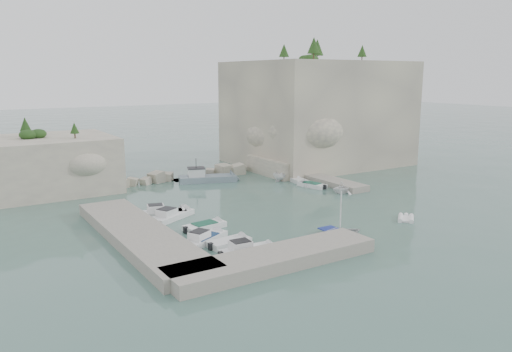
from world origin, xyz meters
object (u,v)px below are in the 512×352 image
rowboat (340,238)px  tender_east_a (342,193)px  motorboat_f (248,254)px  inflatable_dinghy (406,220)px  motorboat_d (205,242)px  work_boat (208,182)px  tender_east_c (303,184)px  motorboat_c (205,229)px  motorboat_b (172,219)px  motorboat_e (229,245)px  tender_east_b (312,187)px  tender_east_d (283,180)px  motorboat_a (163,216)px

rowboat → tender_east_a: 18.44m
motorboat_f → inflatable_dinghy: (19.15, -0.19, 0.00)m
motorboat_d → work_boat: bearing=35.4°
motorboat_d → tender_east_c: (22.52, 14.79, 0.00)m
motorboat_d → work_boat: size_ratio=0.63×
motorboat_c → inflatable_dinghy: (19.13, -8.47, 0.00)m
motorboat_b → motorboat_f: bearing=-112.4°
motorboat_e → tender_east_b: size_ratio=0.94×
inflatable_dinghy → tender_east_b: size_ratio=0.63×
motorboat_d → tender_east_d: (21.75, 18.42, 0.00)m
motorboat_b → rowboat: size_ratio=1.17×
motorboat_a → tender_east_a: (23.46, -2.40, 0.00)m
motorboat_d → motorboat_e: motorboat_d is taller
tender_east_b → tender_east_c: (0.06, 2.18, 0.00)m
inflatable_dinghy → work_boat: 29.53m
motorboat_b → work_boat: (11.66, 14.66, 0.00)m
rowboat → inflatable_dinghy: rowboat is taller
rowboat → tender_east_d: tender_east_d is taller
motorboat_b → tender_east_a: (23.09, -0.83, 0.00)m
motorboat_e → motorboat_f: bearing=-89.5°
motorboat_f → work_boat: bearing=73.1°
rowboat → work_boat: (1.08, 29.03, 0.00)m
motorboat_a → motorboat_f: same height
motorboat_c → work_boat: 22.26m
inflatable_dinghy → motorboat_d: bearing=126.6°
tender_east_b → tender_east_c: size_ratio=0.91×
tender_east_b → work_boat: bearing=31.4°
rowboat → tender_east_d: (10.66, 24.11, 0.00)m
inflatable_dinghy → motorboat_e: bearing=131.0°
motorboat_e → work_boat: bearing=61.2°
motorboat_b → tender_east_d: size_ratio=1.40×
motorboat_b → tender_east_b: (21.95, 3.93, 0.00)m
motorboat_f → tender_east_b: (20.64, 17.27, 0.00)m
motorboat_a → motorboat_d: bearing=-75.0°
rowboat → motorboat_f: bearing=84.9°
motorboat_a → tender_east_b: bearing=21.8°
motorboat_b → rowboat: 17.85m
tender_east_b → tender_east_c: bearing=-14.1°
motorboat_e → inflatable_dinghy: bearing=-14.5°
motorboat_f → rowboat: bearing=-3.0°
tender_east_b → tender_east_c: 2.18m
work_boat → motorboat_c: bearing=-98.0°
tender_east_c → motorboat_f: bearing=140.7°
motorboat_a → tender_east_c: size_ratio=1.12×
tender_east_d → work_boat: size_ratio=0.48×
tender_east_b → motorboat_b: bearing=87.7°
motorboat_c → tender_east_d: tender_east_d is taller
tender_east_d → tender_east_b: bearing=167.1°
inflatable_dinghy → rowboat: bearing=144.5°
rowboat → tender_east_b: rowboat is taller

